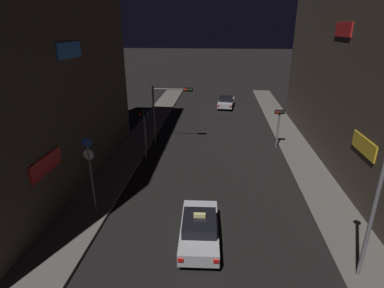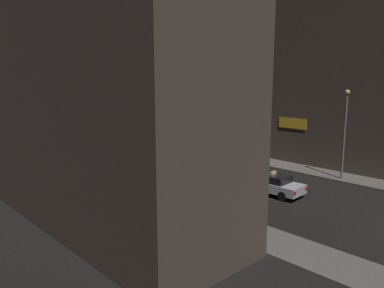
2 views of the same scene
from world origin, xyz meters
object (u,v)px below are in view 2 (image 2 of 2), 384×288
at_px(far_car, 96,136).
at_px(traffic_light_right_kerb, 199,130).
at_px(traffic_light_overhead, 119,127).
at_px(sign_pole_left, 191,164).
at_px(street_lamp_near_block, 345,126).
at_px(traffic_light_left_kerb, 130,145).
at_px(taxi, 272,184).

xyz_separation_m(far_car, traffic_light_right_kerb, (4.20, -13.81, 1.75)).
distance_m(far_car, traffic_light_overhead, 14.84).
xyz_separation_m(traffic_light_right_kerb, sign_pole_left, (-11.80, -11.31, 0.30)).
height_order(far_car, street_lamp_near_block, street_lamp_near_block).
xyz_separation_m(traffic_light_overhead, traffic_light_left_kerb, (-1.32, -3.60, -0.92)).
height_order(taxi, sign_pole_left, sign_pole_left).
height_order(traffic_light_right_kerb, street_lamp_near_block, street_lamp_near_block).
relative_size(far_car, traffic_light_left_kerb, 1.18).
bearing_deg(street_lamp_near_block, taxi, 165.62).
relative_size(traffic_light_right_kerb, sign_pole_left, 0.78).
height_order(sign_pole_left, street_lamp_near_block, street_lamp_near_block).
relative_size(taxi, street_lamp_near_block, 0.66).
xyz_separation_m(far_car, traffic_light_left_kerb, (-6.60, -17.14, 2.05)).
relative_size(far_car, traffic_light_overhead, 0.90).
relative_size(far_car, traffic_light_right_kerb, 1.35).
bearing_deg(traffic_light_overhead, traffic_light_left_kerb, -110.17).
xyz_separation_m(sign_pole_left, street_lamp_near_block, (12.75, -3.56, 1.51)).
height_order(traffic_light_left_kerb, street_lamp_near_block, street_lamp_near_block).
distance_m(taxi, far_car, 26.99).
bearing_deg(taxi, street_lamp_near_block, -14.38).
bearing_deg(traffic_light_left_kerb, sign_pole_left, -97.12).
bearing_deg(traffic_light_right_kerb, far_car, 106.92).
relative_size(taxi, traffic_light_left_kerb, 1.16).
distance_m(traffic_light_right_kerb, street_lamp_near_block, 15.01).
relative_size(sign_pole_left, street_lamp_near_block, 0.64).
xyz_separation_m(taxi, sign_pole_left, (-5.96, 1.82, 2.05)).
height_order(traffic_light_left_kerb, sign_pole_left, sign_pole_left).
relative_size(traffic_light_left_kerb, street_lamp_near_block, 0.57).
bearing_deg(traffic_light_left_kerb, traffic_light_overhead, 69.83).
distance_m(taxi, traffic_light_left_kerb, 11.17).
bearing_deg(far_car, street_lamp_near_block, -79.82).
relative_size(far_car, street_lamp_near_block, 0.67).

